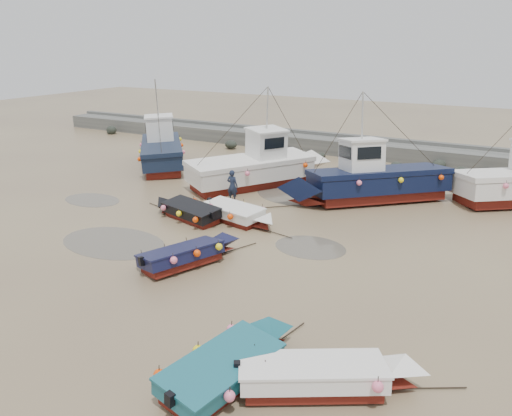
# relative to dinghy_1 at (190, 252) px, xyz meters

# --- Properties ---
(ground) EXTENTS (120.00, 120.00, 0.00)m
(ground) POSITION_rel_dinghy_1_xyz_m (-1.51, 1.41, -0.55)
(ground) COLOR #8F7C57
(ground) RESTS_ON ground
(seawall) EXTENTS (60.00, 4.92, 1.50)m
(seawall) POSITION_rel_dinghy_1_xyz_m (-1.46, 23.40, 0.07)
(seawall) COLOR #62635E
(seawall) RESTS_ON ground
(puddle_a) EXTENTS (5.38, 5.38, 0.01)m
(puddle_a) POSITION_rel_dinghy_1_xyz_m (-4.54, 0.23, -0.55)
(puddle_a) COLOR #565045
(puddle_a) RESTS_ON ground
(puddle_b) EXTENTS (3.31, 3.31, 0.01)m
(puddle_b) POSITION_rel_dinghy_1_xyz_m (3.71, 4.11, -0.55)
(puddle_b) COLOR #565045
(puddle_b) RESTS_ON ground
(puddle_c) EXTENTS (3.64, 3.64, 0.01)m
(puddle_c) POSITION_rel_dinghy_1_xyz_m (-10.28, 4.45, -0.55)
(puddle_c) COLOR #565045
(puddle_c) RESTS_ON ground
(puddle_d) EXTENTS (6.12, 6.12, 0.01)m
(puddle_d) POSITION_rel_dinghy_1_xyz_m (0.14, 11.96, -0.55)
(puddle_d) COLOR #565045
(puddle_d) RESTS_ON ground
(dinghy_1) EXTENTS (3.07, 5.48, 1.43)m
(dinghy_1) POSITION_rel_dinghy_1_xyz_m (0.00, 0.00, 0.00)
(dinghy_1) COLOR maroon
(dinghy_1) RESTS_ON ground
(dinghy_2) EXTENTS (2.57, 5.82, 1.43)m
(dinghy_2) POSITION_rel_dinghy_1_xyz_m (5.35, -5.53, -0.00)
(dinghy_2) COLOR maroon
(dinghy_2) RESTS_ON ground
(dinghy_3) EXTENTS (5.72, 3.75, 1.43)m
(dinghy_3) POSITION_rel_dinghy_1_xyz_m (7.89, -4.76, -0.01)
(dinghy_3) COLOR maroon
(dinghy_3) RESTS_ON ground
(dinghy_4) EXTENTS (5.57, 2.51, 1.43)m
(dinghy_4) POSITION_rel_dinghy_1_xyz_m (-3.47, 4.60, 0.00)
(dinghy_4) COLOR maroon
(dinghy_4) RESTS_ON ground
(dinghy_5) EXTENTS (5.54, 2.49, 1.43)m
(dinghy_5) POSITION_rel_dinghy_1_xyz_m (-0.82, 5.34, 0.00)
(dinghy_5) COLOR maroon
(dinghy_5) RESTS_ON ground
(cabin_boat_0) EXTENTS (8.13, 9.40, 6.22)m
(cabin_boat_0) POSITION_rel_dinghy_1_xyz_m (-12.12, 13.31, 0.76)
(cabin_boat_0) COLOR maroon
(cabin_boat_0) RESTS_ON ground
(cabin_boat_1) EXTENTS (7.24, 10.34, 6.22)m
(cabin_boat_1) POSITION_rel_dinghy_1_xyz_m (-3.19, 11.99, 0.75)
(cabin_boat_1) COLOR maroon
(cabin_boat_1) RESTS_ON ground
(cabin_boat_2) EXTENTS (9.32, 8.51, 6.22)m
(cabin_boat_2) POSITION_rel_dinghy_1_xyz_m (3.97, 12.05, 0.75)
(cabin_boat_2) COLOR maroon
(cabin_boat_2) RESTS_ON ground
(person) EXTENTS (0.69, 0.46, 1.88)m
(person) POSITION_rel_dinghy_1_xyz_m (-2.90, 8.21, -0.55)
(person) COLOR #182035
(person) RESTS_ON ground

